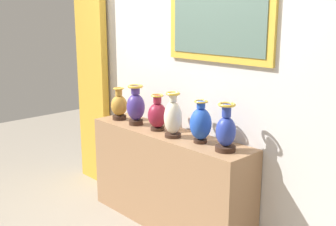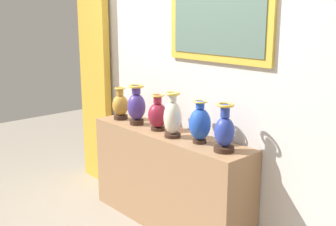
{
  "view_description": "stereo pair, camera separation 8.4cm",
  "coord_description": "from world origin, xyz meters",
  "px_view_note": "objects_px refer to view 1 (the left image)",
  "views": [
    {
      "loc": [
        2.6,
        -2.45,
        1.93
      ],
      "look_at": [
        0.0,
        0.0,
        1.07
      ],
      "focal_mm": 44.89,
      "sensor_mm": 36.0,
      "label": 1
    },
    {
      "loc": [
        2.65,
        -2.38,
        1.93
      ],
      "look_at": [
        0.0,
        0.0,
        1.07
      ],
      "focal_mm": 44.89,
      "sensor_mm": 36.0,
      "label": 2
    }
  ],
  "objects_px": {
    "vase_burgundy": "(157,115)",
    "vase_ivory": "(173,117)",
    "vase_sapphire": "(201,123)",
    "vase_ochre": "(119,106)",
    "vase_cobalt": "(226,131)",
    "vase_indigo": "(136,106)"
  },
  "relations": [
    {
      "from": "vase_burgundy",
      "to": "vase_cobalt",
      "type": "height_order",
      "value": "vase_cobalt"
    },
    {
      "from": "vase_burgundy",
      "to": "vase_sapphire",
      "type": "distance_m",
      "value": 0.52
    },
    {
      "from": "vase_ochre",
      "to": "vase_indigo",
      "type": "bearing_deg",
      "value": -1.23
    },
    {
      "from": "vase_ochre",
      "to": "vase_cobalt",
      "type": "distance_m",
      "value": 1.34
    },
    {
      "from": "vase_ochre",
      "to": "vase_cobalt",
      "type": "relative_size",
      "value": 0.85
    },
    {
      "from": "vase_indigo",
      "to": "vase_ochre",
      "type": "bearing_deg",
      "value": 178.77
    },
    {
      "from": "vase_ochre",
      "to": "vase_sapphire",
      "type": "distance_m",
      "value": 1.07
    },
    {
      "from": "vase_burgundy",
      "to": "vase_ivory",
      "type": "bearing_deg",
      "value": -10.58
    },
    {
      "from": "vase_burgundy",
      "to": "vase_ivory",
      "type": "distance_m",
      "value": 0.25
    },
    {
      "from": "vase_sapphire",
      "to": "vase_cobalt",
      "type": "relative_size",
      "value": 0.94
    },
    {
      "from": "vase_burgundy",
      "to": "vase_sapphire",
      "type": "height_order",
      "value": "vase_sapphire"
    },
    {
      "from": "vase_ochre",
      "to": "vase_cobalt",
      "type": "bearing_deg",
      "value": 0.11
    },
    {
      "from": "vase_burgundy",
      "to": "vase_cobalt",
      "type": "relative_size",
      "value": 0.87
    },
    {
      "from": "vase_ivory",
      "to": "vase_sapphire",
      "type": "height_order",
      "value": "vase_ivory"
    },
    {
      "from": "vase_ochre",
      "to": "vase_indigo",
      "type": "height_order",
      "value": "vase_indigo"
    },
    {
      "from": "vase_ivory",
      "to": "vase_cobalt",
      "type": "distance_m",
      "value": 0.54
    },
    {
      "from": "vase_indigo",
      "to": "vase_sapphire",
      "type": "xyz_separation_m",
      "value": [
        0.8,
        0.02,
        -0.01
      ]
    },
    {
      "from": "vase_burgundy",
      "to": "vase_cobalt",
      "type": "bearing_deg",
      "value": -0.79
    },
    {
      "from": "vase_burgundy",
      "to": "vase_ivory",
      "type": "xyz_separation_m",
      "value": [
        0.25,
        -0.05,
        0.03
      ]
    },
    {
      "from": "vase_sapphire",
      "to": "vase_cobalt",
      "type": "height_order",
      "value": "vase_cobalt"
    },
    {
      "from": "vase_ochre",
      "to": "vase_burgundy",
      "type": "bearing_deg",
      "value": 1.41
    },
    {
      "from": "vase_ivory",
      "to": "vase_sapphire",
      "type": "relative_size",
      "value": 1.11
    }
  ]
}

